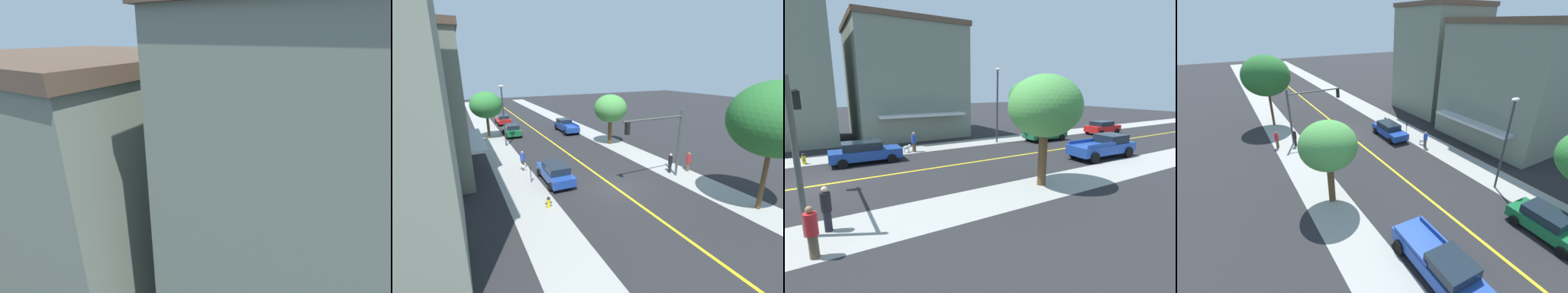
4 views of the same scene
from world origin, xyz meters
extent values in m
plane|color=#262628|center=(0.00, 0.00, 0.00)|extent=(140.00, 140.00, 0.00)
cube|color=#9E9E99|center=(-6.36, 0.00, 0.00)|extent=(3.09, 126.00, 0.01)
cube|color=#9E9E99|center=(6.36, 0.00, 0.00)|extent=(3.09, 126.00, 0.01)
cube|color=yellow|center=(0.00, 0.00, 0.00)|extent=(0.20, 126.00, 0.00)
cube|color=gray|center=(-14.87, 9.47, 5.65)|extent=(10.61, 10.94, 11.30)
cube|color=brown|center=(-14.87, 9.47, 11.55)|extent=(10.91, 11.24, 0.50)
cube|color=#B7BABF|center=(-8.91, 9.47, 2.64)|extent=(1.30, 8.32, 0.24)
cylinder|color=brown|center=(6.01, 10.82, 1.42)|extent=(0.47, 0.47, 2.84)
ellipsoid|color=#4C9947|center=(6.01, 10.82, 4.27)|extent=(3.82, 3.82, 3.25)
cylinder|color=brown|center=(-6.64, 20.20, 1.42)|extent=(0.34, 0.34, 2.84)
ellipsoid|color=#337F38|center=(-6.64, 20.20, 4.32)|extent=(3.94, 3.94, 3.35)
cylinder|color=yellow|center=(-5.52, -0.45, 0.29)|extent=(0.24, 0.24, 0.58)
sphere|color=#232328|center=(-5.52, -0.45, 0.65)|extent=(0.22, 0.22, 0.22)
cylinder|color=#232328|center=(-5.69, -0.45, 0.32)|extent=(0.10, 0.10, 0.10)
cylinder|color=#232328|center=(-5.35, -0.45, 0.32)|extent=(0.10, 0.10, 0.10)
cylinder|color=#4C4C51|center=(-5.50, 3.96, 0.57)|extent=(0.07, 0.07, 1.15)
cube|color=#2D2D33|center=(-5.50, 3.96, 1.28)|extent=(0.12, 0.18, 0.26)
cylinder|color=#474C47|center=(5.91, -0.15, 2.79)|extent=(0.20, 0.20, 5.59)
cylinder|color=#474C47|center=(3.10, -0.15, 5.11)|extent=(5.62, 0.14, 0.14)
cube|color=black|center=(0.70, -0.15, 4.61)|extent=(0.26, 0.32, 0.90)
sphere|color=red|center=(0.70, -0.15, 4.91)|extent=(0.20, 0.20, 0.20)
sphere|color=yellow|center=(0.70, -0.15, 4.61)|extent=(0.20, 0.20, 0.20)
sphere|color=green|center=(0.70, -0.15, 4.31)|extent=(0.20, 0.20, 0.20)
cylinder|color=#38383D|center=(-5.35, 15.50, 3.35)|extent=(0.16, 0.16, 6.71)
ellipsoid|color=silver|center=(-5.35, 15.50, 6.86)|extent=(0.70, 0.36, 0.24)
cube|color=red|center=(-3.45, 28.77, 0.65)|extent=(1.86, 4.18, 0.67)
cube|color=#19232D|center=(-3.45, 28.56, 1.23)|extent=(1.63, 2.26, 0.49)
cylinder|color=black|center=(-4.37, 30.14, 0.32)|extent=(0.22, 0.64, 0.64)
cylinder|color=black|center=(-2.53, 30.15, 0.32)|extent=(0.22, 0.64, 0.64)
cylinder|color=black|center=(-4.36, 27.39, 0.32)|extent=(0.22, 0.64, 0.64)
cylinder|color=black|center=(-2.52, 27.39, 0.32)|extent=(0.22, 0.64, 0.64)
cube|color=#1E429E|center=(-3.68, 3.35, 0.65)|extent=(1.92, 4.76, 0.65)
cube|color=#19232D|center=(-3.69, 3.11, 1.25)|extent=(1.65, 2.59, 0.55)
cylinder|color=black|center=(-4.55, 4.93, 0.32)|extent=(0.24, 0.65, 0.64)
cylinder|color=black|center=(-2.74, 4.88, 0.32)|extent=(0.24, 0.65, 0.64)
cylinder|color=black|center=(-4.63, 1.81, 0.32)|extent=(0.24, 0.65, 0.64)
cylinder|color=black|center=(-2.82, 1.77, 0.32)|extent=(0.24, 0.65, 0.64)
cube|color=#196638|center=(-3.72, 20.20, 0.67)|extent=(1.99, 4.34, 0.70)
cube|color=#19232D|center=(-3.72, 19.99, 1.29)|extent=(1.70, 2.36, 0.55)
cylinder|color=black|center=(-4.59, 21.64, 0.32)|extent=(0.24, 0.65, 0.64)
cylinder|color=black|center=(-2.75, 21.58, 0.32)|extent=(0.24, 0.65, 0.64)
cylinder|color=black|center=(-4.69, 18.82, 0.32)|extent=(0.24, 0.65, 0.64)
cylinder|color=black|center=(-2.85, 18.76, 0.32)|extent=(0.24, 0.65, 0.64)
cube|color=#1E429E|center=(3.72, 18.91, 0.75)|extent=(2.10, 5.51, 0.70)
cube|color=#19232D|center=(3.76, 19.89, 1.41)|extent=(1.82, 2.02, 0.61)
cube|color=#1E429E|center=(2.81, 17.85, 1.22)|extent=(0.20, 2.83, 0.24)
cube|color=#1E429E|center=(4.56, 17.79, 1.22)|extent=(0.20, 2.83, 0.24)
cylinder|color=black|center=(2.83, 20.79, 0.40)|extent=(0.31, 0.81, 0.80)
cylinder|color=black|center=(4.74, 20.72, 0.40)|extent=(0.31, 0.81, 0.80)
cylinder|color=black|center=(2.70, 17.09, 0.40)|extent=(0.31, 0.81, 0.80)
cylinder|color=black|center=(4.61, 17.03, 0.40)|extent=(0.31, 0.81, 0.80)
cylinder|color=brown|center=(7.54, 0.09, 0.39)|extent=(0.28, 0.28, 0.78)
cylinder|color=red|center=(7.54, 0.09, 1.14)|extent=(0.38, 0.38, 0.71)
sphere|color=#936B4C|center=(7.54, 0.09, 1.60)|extent=(0.22, 0.22, 0.22)
cylinder|color=brown|center=(-5.33, 7.31, 0.38)|extent=(0.30, 0.30, 0.75)
cylinder|color=#284CB2|center=(-5.33, 7.31, 1.10)|extent=(0.40, 0.40, 0.69)
sphere|color=tan|center=(-5.33, 7.31, 1.54)|extent=(0.21, 0.21, 0.21)
cylinder|color=black|center=(5.88, 0.55, 0.39)|extent=(0.26, 0.26, 0.79)
cylinder|color=black|center=(5.88, 0.55, 1.15)|extent=(0.35, 0.35, 0.72)
sphere|color=beige|center=(5.88, 0.55, 1.62)|extent=(0.22, 0.22, 0.22)
ellipsoid|color=silver|center=(-5.46, 6.70, 0.41)|extent=(0.55, 0.72, 0.29)
sphere|color=silver|center=(-5.61, 7.02, 0.50)|extent=(0.23, 0.23, 0.23)
cylinder|color=silver|center=(-5.56, 6.90, 0.13)|extent=(0.10, 0.10, 0.27)
cylinder|color=silver|center=(-5.35, 6.49, 0.13)|extent=(0.10, 0.10, 0.27)
camera|label=1|loc=(-23.67, -1.61, 12.52)|focal=25.19mm
camera|label=2|loc=(-10.17, -15.31, 8.74)|focal=24.14mm
camera|label=3|loc=(16.88, 0.55, 5.17)|focal=25.79mm
camera|label=4|loc=(11.07, 25.39, 11.48)|focal=24.12mm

